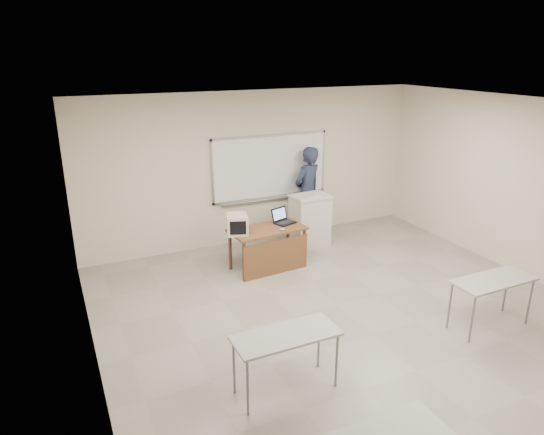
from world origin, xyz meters
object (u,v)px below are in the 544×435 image
laptop (284,219)px  keyboard (307,197)px  whiteboard (270,168)px  presenter (307,192)px  crt_monitor (237,224)px  podium (310,221)px  instructor_desk (270,242)px  mouse (283,229)px

laptop → keyboard: keyboard is taller
whiteboard → presenter: 0.94m
crt_monitor → presenter: presenter is taller
laptop → podium: bearing=10.6°
instructor_desk → podium: podium is taller
presenter → whiteboard: bearing=-37.7°
instructor_desk → crt_monitor: bearing=162.2°
presenter → mouse: bearing=27.0°
instructor_desk → mouse: 0.33m
whiteboard → keyboard: (0.35, -0.89, -0.43)m
laptop → mouse: size_ratio=3.61×
instructor_desk → crt_monitor: (-0.55, 0.13, 0.38)m
whiteboard → mouse: size_ratio=25.62×
podium → presenter: (0.23, 0.54, 0.42)m
whiteboard → presenter: (0.73, -0.23, -0.54)m
mouse → keyboard: 1.13m
mouse → whiteboard: bearing=72.8°
instructor_desk → laptop: bearing=29.1°
podium → laptop: podium is taller
crt_monitor → podium: bearing=35.0°
podium → instructor_desk: bearing=-151.1°
laptop → presenter: bearing=25.1°
crt_monitor → laptop: (0.95, 0.14, -0.10)m
podium → mouse: bearing=-143.1°
crt_monitor → mouse: 0.79m
whiteboard → instructor_desk: (-0.70, -1.48, -0.95)m
podium → keyboard: bearing=-143.1°
whiteboard → podium: size_ratio=2.38×
presenter → podium: bearing=46.2°
presenter → instructor_desk: bearing=20.7°
laptop → mouse: (-0.20, -0.36, -0.04)m
whiteboard → instructor_desk: 1.89m
laptop → instructor_desk: bearing=-164.6°
keyboard → laptop: bearing=-170.9°
whiteboard → podium: (0.50, -0.77, -0.96)m
podium → mouse: size_ratio=10.76×
podium → crt_monitor: crt_monitor is taller
mouse → crt_monitor: bearing=164.3°
whiteboard → keyboard: bearing=-68.5°
whiteboard → keyboard: size_ratio=5.08×
crt_monitor → keyboard: crt_monitor is taller
laptop → crt_monitor: bearing=170.0°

